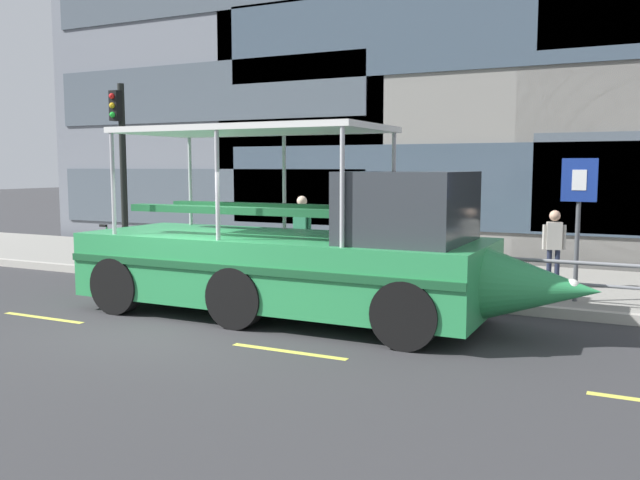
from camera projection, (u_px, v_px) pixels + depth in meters
ground_plane at (185, 323)px, 11.10m from camera, size 120.00×120.00×0.00m
sidewalk at (328, 271)px, 16.09m from camera, size 32.00×4.80×0.18m
curb_edge at (277, 287)px, 13.87m from camera, size 32.00×0.18×0.18m
lane_centreline at (154, 333)px, 10.40m from camera, size 25.80×0.12×0.01m
curb_guardrail at (335, 259)px, 13.59m from camera, size 11.52×0.09×0.78m
traffic_light_pole at (121, 156)px, 16.34m from camera, size 0.24×0.46×4.41m
parking_sign at (578, 205)px, 11.78m from camera, size 0.60×0.12×2.55m
leaned_bicycle at (111, 248)px, 16.71m from camera, size 1.74×0.46×0.96m
duck_tour_boat at (307, 256)px, 11.31m from camera, size 8.87×2.57×3.26m
pedestrian_near_bow at (554, 241)px, 13.19m from camera, size 0.44×0.23×1.55m
pedestrian_mid_left at (339, 233)px, 14.40m from camera, size 0.35×0.36×1.62m
pedestrian_mid_right at (302, 225)px, 15.60m from camera, size 0.50×0.24×1.73m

